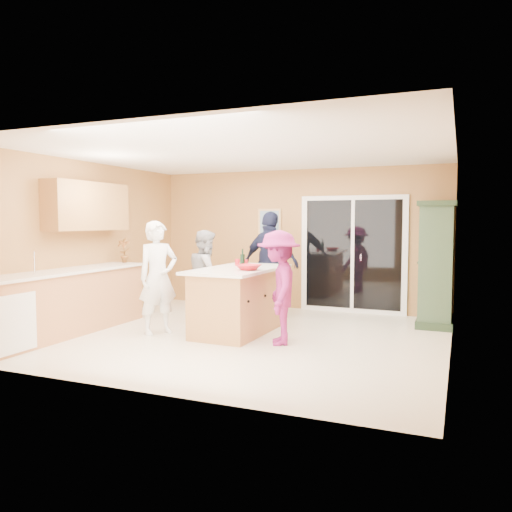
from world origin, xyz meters
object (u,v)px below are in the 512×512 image
at_px(woman_grey, 207,276).
at_px(woman_navy, 271,264).
at_px(kitchen_island, 239,302).
at_px(green_hutch, 437,265).
at_px(woman_magenta, 279,287).
at_px(woman_white, 158,278).

xyz_separation_m(woman_grey, woman_navy, (0.81, 0.81, 0.16)).
height_order(woman_grey, woman_navy, woman_navy).
distance_m(kitchen_island, woman_navy, 1.41).
xyz_separation_m(green_hutch, woman_magenta, (-1.89, -2.11, -0.19)).
distance_m(woman_white, woman_grey, 1.08).
bearing_deg(green_hutch, woman_white, -149.42).
relative_size(kitchen_island, woman_magenta, 1.21).
distance_m(green_hutch, woman_magenta, 2.83).
relative_size(kitchen_island, woman_grey, 1.23).
distance_m(kitchen_island, woman_white, 1.23).
bearing_deg(woman_white, kitchen_island, -32.41).
height_order(woman_white, woman_navy, woman_navy).
bearing_deg(kitchen_island, woman_grey, 148.86).
distance_m(woman_white, woman_magenta, 1.84).
height_order(green_hutch, woman_navy, green_hutch).
bearing_deg(woman_grey, woman_white, 139.47).
distance_m(woman_white, woman_navy, 2.14).
xyz_separation_m(woman_grey, woman_magenta, (1.60, -0.96, 0.01)).
bearing_deg(woman_grey, woman_navy, -73.18).
relative_size(woman_white, woman_magenta, 1.08).
xyz_separation_m(green_hutch, woman_navy, (-2.67, -0.34, -0.04)).
bearing_deg(woman_grey, green_hutch, -99.84).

